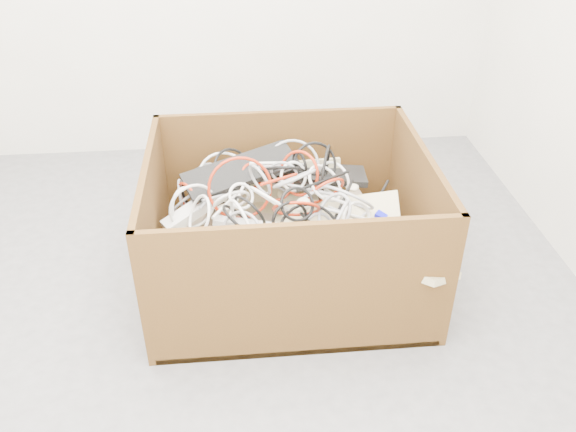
{
  "coord_description": "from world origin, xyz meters",
  "views": [
    {
      "loc": [
        0.09,
        -1.77,
        1.63
      ],
      "look_at": [
        0.28,
        0.24,
        0.3
      ],
      "focal_mm": 37.54,
      "sensor_mm": 36.0,
      "label": 1
    }
  ],
  "objects": [
    {
      "name": "vga_plug",
      "position": [
        0.63,
        0.13,
        0.35
      ],
      "size": [
        0.06,
        0.06,
        0.03
      ],
      "primitive_type": "cube",
      "rotation": [
        0.09,
        0.14,
        -0.67
      ],
      "color": "#0D0FD1",
      "rests_on": "keyboard_pile"
    },
    {
      "name": "power_strip_left",
      "position": [
        -0.07,
        0.27,
        0.35
      ],
      "size": [
        0.31,
        0.23,
        0.14
      ],
      "primitive_type": "cube",
      "rotation": [
        0.14,
        -0.26,
        0.57
      ],
      "color": "silver",
      "rests_on": "keyboard_pile"
    },
    {
      "name": "power_strip_right",
      "position": [
        0.11,
        0.13,
        0.34
      ],
      "size": [
        0.26,
        0.07,
        0.08
      ],
      "primitive_type": "cube",
      "rotation": [
        -0.1,
        0.17,
        -0.06
      ],
      "color": "silver",
      "rests_on": "keyboard_pile"
    },
    {
      "name": "cable_tangle",
      "position": [
        0.18,
        0.22,
        0.4
      ],
      "size": [
        0.96,
        0.83,
        0.44
      ],
      "color": "silver",
      "rests_on": "keyboard_pile"
    },
    {
      "name": "mice_scatter",
      "position": [
        0.25,
        0.23,
        0.37
      ],
      "size": [
        0.6,
        0.48,
        0.15
      ],
      "color": "beige",
      "rests_on": "keyboard_pile"
    },
    {
      "name": "ground",
      "position": [
        0.0,
        0.0,
        0.0
      ],
      "size": [
        3.0,
        3.0,
        0.0
      ],
      "primitive_type": "plane",
      "color": "#525154",
      "rests_on": "ground"
    },
    {
      "name": "cardboard_box",
      "position": [
        0.26,
        0.22,
        0.15
      ],
      "size": [
        1.08,
        0.9,
        0.57
      ],
      "color": "#432910",
      "rests_on": "ground"
    },
    {
      "name": "keyboard_pile",
      "position": [
        0.3,
        0.24,
        0.28
      ],
      "size": [
        1.02,
        0.87,
        0.39
      ],
      "color": "#BEB286",
      "rests_on": "cardboard_box"
    }
  ]
}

